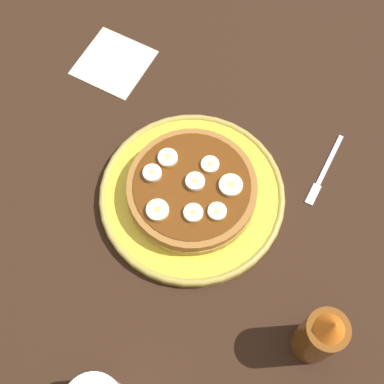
{
  "coord_description": "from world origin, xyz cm",
  "views": [
    {
      "loc": [
        20.56,
        24.53,
        75.17
      ],
      "look_at": [
        0.0,
        0.0,
        2.31
      ],
      "focal_mm": 51.5,
      "sensor_mm": 36.0,
      "label": 1
    }
  ],
  "objects_px": {
    "napkin": "(114,62)",
    "syrup_bottle": "(320,336)",
    "banana_slice_2": "(231,185)",
    "banana_slice_6": "(210,165)",
    "banana_slice_1": "(193,213)",
    "banana_slice_7": "(152,173)",
    "banana_slice_4": "(169,157)",
    "fork": "(323,173)",
    "pancake_stack": "(194,191)",
    "banana_slice_5": "(218,211)",
    "banana_slice_3": "(157,210)",
    "plate": "(192,196)",
    "banana_slice_0": "(197,184)"
  },
  "relations": [
    {
      "from": "banana_slice_4",
      "to": "napkin",
      "type": "relative_size",
      "value": 0.26
    },
    {
      "from": "banana_slice_3",
      "to": "syrup_bottle",
      "type": "distance_m",
      "value": 0.27
    },
    {
      "from": "banana_slice_6",
      "to": "banana_slice_2",
      "type": "bearing_deg",
      "value": 90.89
    },
    {
      "from": "banana_slice_6",
      "to": "napkin",
      "type": "xyz_separation_m",
      "value": [
        -0.02,
        -0.26,
        -0.05
      ]
    },
    {
      "from": "banana_slice_7",
      "to": "syrup_bottle",
      "type": "xyz_separation_m",
      "value": [
        -0.02,
        0.31,
        0.01
      ]
    },
    {
      "from": "banana_slice_3",
      "to": "syrup_bottle",
      "type": "bearing_deg",
      "value": 100.12
    },
    {
      "from": "banana_slice_2",
      "to": "syrup_bottle",
      "type": "height_order",
      "value": "syrup_bottle"
    },
    {
      "from": "napkin",
      "to": "fork",
      "type": "height_order",
      "value": "fork"
    },
    {
      "from": "banana_slice_4",
      "to": "banana_slice_2",
      "type": "bearing_deg",
      "value": 112.69
    },
    {
      "from": "banana_slice_6",
      "to": "banana_slice_0",
      "type": "bearing_deg",
      "value": 18.76
    },
    {
      "from": "pancake_stack",
      "to": "banana_slice_6",
      "type": "bearing_deg",
      "value": -165.01
    },
    {
      "from": "banana_slice_1",
      "to": "banana_slice_7",
      "type": "height_order",
      "value": "banana_slice_7"
    },
    {
      "from": "banana_slice_2",
      "to": "banana_slice_3",
      "type": "height_order",
      "value": "same"
    },
    {
      "from": "banana_slice_1",
      "to": "banana_slice_2",
      "type": "distance_m",
      "value": 0.07
    },
    {
      "from": "banana_slice_7",
      "to": "napkin",
      "type": "distance_m",
      "value": 0.25
    },
    {
      "from": "banana_slice_3",
      "to": "fork",
      "type": "relative_size",
      "value": 0.25
    },
    {
      "from": "plate",
      "to": "banana_slice_7",
      "type": "relative_size",
      "value": 10.16
    },
    {
      "from": "banana_slice_2",
      "to": "banana_slice_6",
      "type": "distance_m",
      "value": 0.04
    },
    {
      "from": "banana_slice_6",
      "to": "banana_slice_7",
      "type": "bearing_deg",
      "value": -29.95
    },
    {
      "from": "banana_slice_0",
      "to": "banana_slice_7",
      "type": "bearing_deg",
      "value": -54.31
    },
    {
      "from": "banana_slice_4",
      "to": "fork",
      "type": "height_order",
      "value": "banana_slice_4"
    },
    {
      "from": "banana_slice_3",
      "to": "napkin",
      "type": "xyz_separation_m",
      "value": [
        -0.12,
        -0.27,
        -0.05
      ]
    },
    {
      "from": "banana_slice_2",
      "to": "banana_slice_6",
      "type": "height_order",
      "value": "banana_slice_2"
    },
    {
      "from": "syrup_bottle",
      "to": "napkin",
      "type": "bearing_deg",
      "value": -97.73
    },
    {
      "from": "banana_slice_5",
      "to": "banana_slice_6",
      "type": "xyz_separation_m",
      "value": [
        -0.04,
        -0.06,
        -0.0
      ]
    },
    {
      "from": "banana_slice_4",
      "to": "syrup_bottle",
      "type": "bearing_deg",
      "value": 86.86
    },
    {
      "from": "banana_slice_1",
      "to": "banana_slice_6",
      "type": "distance_m",
      "value": 0.08
    },
    {
      "from": "pancake_stack",
      "to": "napkin",
      "type": "relative_size",
      "value": 1.77
    },
    {
      "from": "fork",
      "to": "banana_slice_3",
      "type": "bearing_deg",
      "value": -22.15
    },
    {
      "from": "banana_slice_1",
      "to": "banana_slice_5",
      "type": "relative_size",
      "value": 1.04
    },
    {
      "from": "banana_slice_5",
      "to": "banana_slice_1",
      "type": "bearing_deg",
      "value": -33.89
    },
    {
      "from": "plate",
      "to": "banana_slice_6",
      "type": "bearing_deg",
      "value": -169.6
    },
    {
      "from": "banana_slice_2",
      "to": "banana_slice_4",
      "type": "relative_size",
      "value": 1.17
    },
    {
      "from": "banana_slice_1",
      "to": "banana_slice_3",
      "type": "bearing_deg",
      "value": -45.04
    },
    {
      "from": "banana_slice_1",
      "to": "banana_slice_2",
      "type": "relative_size",
      "value": 0.81
    },
    {
      "from": "banana_slice_6",
      "to": "fork",
      "type": "distance_m",
      "value": 0.18
    },
    {
      "from": "pancake_stack",
      "to": "banana_slice_7",
      "type": "height_order",
      "value": "banana_slice_7"
    },
    {
      "from": "napkin",
      "to": "syrup_bottle",
      "type": "bearing_deg",
      "value": 82.27
    },
    {
      "from": "syrup_bottle",
      "to": "banana_slice_2",
      "type": "bearing_deg",
      "value": -103.69
    },
    {
      "from": "banana_slice_4",
      "to": "banana_slice_5",
      "type": "height_order",
      "value": "same"
    },
    {
      "from": "fork",
      "to": "plate",
      "type": "bearing_deg",
      "value": -28.5
    },
    {
      "from": "banana_slice_1",
      "to": "banana_slice_3",
      "type": "xyz_separation_m",
      "value": [
        0.04,
        -0.04,
        0.0
      ]
    },
    {
      "from": "banana_slice_6",
      "to": "banana_slice_7",
      "type": "distance_m",
      "value": 0.08
    },
    {
      "from": "banana_slice_3",
      "to": "banana_slice_5",
      "type": "relative_size",
      "value": 1.2
    },
    {
      "from": "banana_slice_6",
      "to": "plate",
      "type": "bearing_deg",
      "value": 10.4
    },
    {
      "from": "napkin",
      "to": "fork",
      "type": "xyz_separation_m",
      "value": [
        -0.12,
        0.37,
        0.0
      ]
    },
    {
      "from": "banana_slice_4",
      "to": "plate",
      "type": "bearing_deg",
      "value": 87.2
    },
    {
      "from": "banana_slice_2",
      "to": "banana_slice_7",
      "type": "xyz_separation_m",
      "value": [
        0.07,
        -0.09,
        0.0
      ]
    },
    {
      "from": "pancake_stack",
      "to": "banana_slice_5",
      "type": "distance_m",
      "value": 0.05
    },
    {
      "from": "banana_slice_0",
      "to": "banana_slice_3",
      "type": "relative_size",
      "value": 0.87
    }
  ]
}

